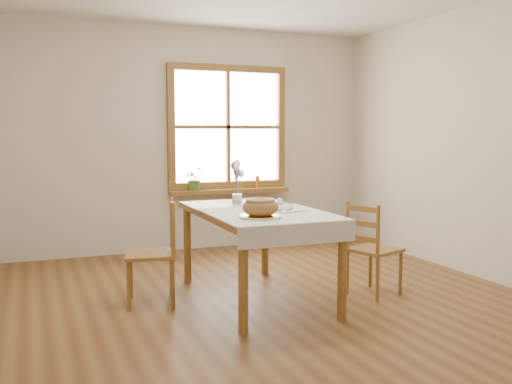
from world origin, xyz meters
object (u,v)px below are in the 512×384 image
Objects in this scene: chair_left at (151,253)px; chair_right at (374,248)px; bread_plate at (260,216)px; flower_vase at (237,200)px; dining_table at (256,220)px.

chair_right is at bearing 88.51° from chair_left.
chair_right reaches higher than bread_plate.
chair_right is 1.25m from flower_vase.
chair_right is at bearing -28.21° from flower_vase.
dining_table is at bearing 89.29° from chair_left.
chair_left reaches higher than chair_right.
bread_plate is 3.32× the size of flower_vase.
dining_table is 0.90m from chair_left.
chair_right is 2.55× the size of bread_plate.
chair_left reaches higher than flower_vase.
chair_right is 1.22m from bread_plate.
chair_left is 1.06× the size of chair_right.
chair_left is 1.01m from bread_plate.
bread_plate is at bearing -97.18° from flower_vase.
flower_vase reaches higher than dining_table.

